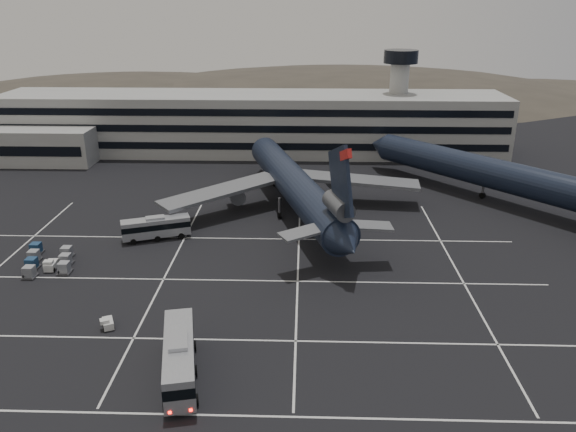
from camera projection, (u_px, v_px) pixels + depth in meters
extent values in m
plane|color=black|center=(203.00, 295.00, 71.28)|extent=(260.00, 260.00, 0.00)
cube|color=silver|center=(161.00, 414.00, 50.78)|extent=(90.00, 0.25, 0.01)
cube|color=silver|center=(187.00, 339.00, 61.96)|extent=(90.00, 0.25, 0.01)
cube|color=silver|center=(208.00, 280.00, 75.01)|extent=(90.00, 0.25, 0.01)
cube|color=silver|center=(223.00, 238.00, 88.05)|extent=(90.00, 0.25, 0.01)
cube|color=silver|center=(167.00, 272.00, 77.04)|extent=(0.25, 55.00, 0.01)
cube|color=silver|center=(298.00, 274.00, 76.52)|extent=(0.25, 55.00, 0.01)
cube|color=silver|center=(460.00, 277.00, 75.89)|extent=(0.25, 55.00, 0.01)
cube|color=gray|center=(253.00, 123.00, 135.84)|extent=(120.00, 18.00, 14.00)
cube|color=black|center=(249.00, 146.00, 128.67)|extent=(118.00, 0.20, 1.60)
cube|color=black|center=(249.00, 129.00, 127.22)|extent=(118.00, 0.20, 1.60)
cube|color=black|center=(248.00, 113.00, 125.89)|extent=(118.00, 0.20, 1.60)
cube|color=gray|center=(28.00, 146.00, 127.19)|extent=(30.00, 10.00, 8.00)
cylinder|color=gray|center=(397.00, 106.00, 135.24)|extent=(4.40, 4.40, 22.00)
cylinder|color=black|center=(401.00, 57.00, 131.08)|extent=(8.00, 8.00, 3.00)
ellipsoid|color=#38332B|center=(132.00, 115.00, 235.22)|extent=(196.00, 140.00, 32.00)
ellipsoid|color=#38332B|center=(347.00, 124.00, 233.71)|extent=(252.00, 180.00, 44.00)
ellipsoid|color=#38332B|center=(542.00, 114.00, 229.77)|extent=(168.00, 120.00, 24.00)
cylinder|color=black|center=(294.00, 184.00, 96.76)|extent=(18.85, 47.64, 5.60)
cone|color=black|center=(263.00, 148.00, 120.41)|extent=(6.64, 5.89, 5.60)
cone|color=black|center=(348.00, 245.00, 72.85)|extent=(6.24, 6.21, 5.04)
cube|color=black|center=(341.00, 183.00, 73.33)|extent=(3.14, 9.23, 10.97)
cube|color=red|center=(346.00, 155.00, 70.46)|extent=(1.44, 3.26, 2.24)
cylinder|color=#595B60|center=(339.00, 206.00, 74.98)|extent=(4.28, 6.52, 2.70)
cube|color=slate|center=(307.00, 231.00, 75.71)|extent=(8.13, 6.38, 0.87)
cube|color=slate|center=(365.00, 225.00, 77.68)|extent=(7.73, 3.76, 0.87)
cube|color=slate|center=(221.00, 191.00, 95.93)|extent=(20.67, 17.95, 1.75)
cylinder|color=#595B60|center=(236.00, 194.00, 99.96)|extent=(4.14, 6.04, 2.70)
cube|color=slate|center=(358.00, 180.00, 101.78)|extent=(22.44, 7.65, 1.75)
cylinder|color=#595B60|center=(337.00, 185.00, 104.40)|extent=(4.14, 6.04, 2.70)
cylinder|color=slate|center=(274.00, 176.00, 111.71)|extent=(0.44, 0.44, 3.00)
cylinder|color=black|center=(274.00, 184.00, 112.31)|extent=(0.79, 1.20, 1.10)
cylinder|color=slate|center=(279.00, 206.00, 95.30)|extent=(0.44, 0.44, 3.00)
cylinder|color=black|center=(279.00, 215.00, 95.89)|extent=(0.79, 1.20, 1.10)
cylinder|color=slate|center=(315.00, 203.00, 96.79)|extent=(0.44, 0.44, 3.00)
cylinder|color=black|center=(315.00, 212.00, 97.39)|extent=(0.79, 1.20, 1.10)
cylinder|color=black|center=(485.00, 172.00, 103.92)|extent=(35.69, 39.92, 5.60)
cone|color=black|center=(380.00, 145.00, 122.85)|extent=(7.18, 7.07, 5.60)
cylinder|color=slate|center=(483.00, 187.00, 105.01)|extent=(0.44, 0.44, 3.00)
cylinder|color=black|center=(482.00, 195.00, 105.60)|extent=(1.10, 1.16, 1.10)
cube|color=#95969C|center=(179.00, 357.00, 54.95)|extent=(5.40, 12.93, 3.44)
cube|color=black|center=(179.00, 353.00, 54.80)|extent=(5.47, 13.00, 1.09)
cube|color=#95969C|center=(178.00, 340.00, 54.25)|extent=(2.50, 3.74, 0.40)
cylinder|color=black|center=(165.00, 403.00, 51.31)|extent=(0.59, 1.15, 1.10)
cylinder|color=black|center=(196.00, 400.00, 51.78)|extent=(0.59, 1.15, 1.10)
cylinder|color=black|center=(166.00, 374.00, 55.36)|extent=(0.59, 1.15, 1.10)
cylinder|color=black|center=(195.00, 371.00, 55.83)|extent=(0.59, 1.15, 1.10)
cylinder|color=black|center=(167.00, 348.00, 59.41)|extent=(0.59, 1.15, 1.10)
cylinder|color=black|center=(194.00, 345.00, 59.88)|extent=(0.59, 1.15, 1.10)
cube|color=#FF0C05|center=(170.00, 413.00, 49.47)|extent=(0.30, 0.15, 0.25)
cube|color=#FF0C05|center=(191.00, 410.00, 49.77)|extent=(0.30, 0.15, 0.25)
cube|color=#95969C|center=(156.00, 227.00, 87.19)|extent=(10.60, 5.79, 2.84)
cube|color=black|center=(156.00, 225.00, 87.07)|extent=(10.68, 5.87, 0.90)
cube|color=#95969C|center=(155.00, 218.00, 86.62)|extent=(3.19, 2.40, 0.33)
cylinder|color=black|center=(181.00, 236.00, 87.74)|extent=(0.96, 0.60, 0.91)
cylinder|color=black|center=(179.00, 230.00, 89.84)|extent=(0.96, 0.60, 0.91)
cylinder|color=black|center=(158.00, 239.00, 86.68)|extent=(0.96, 0.60, 0.91)
cylinder|color=black|center=(156.00, 233.00, 88.78)|extent=(0.96, 0.60, 0.91)
cylinder|color=black|center=(133.00, 242.00, 85.62)|extent=(0.96, 0.60, 0.91)
cylinder|color=black|center=(132.00, 236.00, 87.71)|extent=(0.96, 0.60, 0.91)
cube|color=silver|center=(51.00, 265.00, 77.75)|extent=(1.53, 2.56, 1.01)
cube|color=silver|center=(49.00, 263.00, 76.99)|extent=(1.31, 1.10, 0.56)
cylinder|color=black|center=(45.00, 270.00, 77.00)|extent=(0.30, 0.64, 0.63)
cylinder|color=black|center=(54.00, 270.00, 77.06)|extent=(0.30, 0.64, 0.63)
cylinder|color=black|center=(49.00, 264.00, 78.66)|extent=(0.30, 0.64, 0.63)
cylinder|color=black|center=(58.00, 264.00, 78.72)|extent=(0.30, 0.64, 0.63)
cube|color=silver|center=(108.00, 323.00, 64.03)|extent=(1.86, 2.32, 0.83)
cube|color=silver|center=(108.00, 321.00, 63.43)|extent=(1.27, 1.18, 0.46)
cylinder|color=black|center=(104.00, 330.00, 63.30)|extent=(0.40, 0.56, 0.52)
cylinder|color=black|center=(114.00, 328.00, 63.67)|extent=(0.40, 0.56, 0.52)
cylinder|color=black|center=(103.00, 323.00, 64.58)|extent=(0.40, 0.56, 0.52)
cylinder|color=black|center=(112.00, 321.00, 64.94)|extent=(0.40, 0.56, 0.52)
cube|color=#2D2D30|center=(30.00, 276.00, 75.65)|extent=(2.21, 2.38, 0.16)
cylinder|color=black|center=(30.00, 277.00, 75.67)|extent=(0.09, 0.18, 0.18)
cube|color=#92949A|center=(29.00, 271.00, 75.37)|extent=(1.73, 1.73, 1.41)
cube|color=#2D2D30|center=(65.00, 272.00, 76.84)|extent=(2.21, 2.38, 0.16)
cylinder|color=black|center=(65.00, 272.00, 76.86)|extent=(0.09, 0.18, 0.18)
cube|color=#92949A|center=(64.00, 267.00, 76.55)|extent=(1.73, 1.73, 1.41)
cube|color=#2D2D30|center=(32.00, 268.00, 78.02)|extent=(2.21, 2.38, 0.16)
cylinder|color=black|center=(33.00, 268.00, 78.04)|extent=(0.09, 0.18, 0.18)
cube|color=navy|center=(32.00, 263.00, 77.74)|extent=(1.73, 1.73, 1.41)
cube|color=#2D2D30|center=(66.00, 264.00, 79.21)|extent=(2.21, 2.38, 0.16)
cylinder|color=black|center=(66.00, 264.00, 79.22)|extent=(0.09, 0.18, 0.18)
cube|color=#92949A|center=(65.00, 259.00, 78.92)|extent=(1.73, 1.73, 1.41)
cube|color=#2D2D30|center=(35.00, 260.00, 80.39)|extent=(2.21, 2.38, 0.16)
cylinder|color=black|center=(35.00, 260.00, 80.41)|extent=(0.09, 0.18, 0.18)
cube|color=#92949A|center=(34.00, 255.00, 80.10)|extent=(1.73, 1.73, 1.41)
cube|color=#2D2D30|center=(67.00, 256.00, 81.57)|extent=(2.21, 2.38, 0.16)
cylinder|color=black|center=(68.00, 257.00, 81.59)|extent=(0.09, 0.18, 0.18)
cube|color=#92949A|center=(67.00, 251.00, 81.29)|extent=(1.73, 1.73, 1.41)
cube|color=#2D2D30|center=(37.00, 253.00, 82.76)|extent=(2.21, 2.38, 0.16)
cylinder|color=black|center=(37.00, 253.00, 82.78)|extent=(0.09, 0.18, 0.18)
cube|color=navy|center=(36.00, 248.00, 82.47)|extent=(1.73, 1.73, 1.41)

